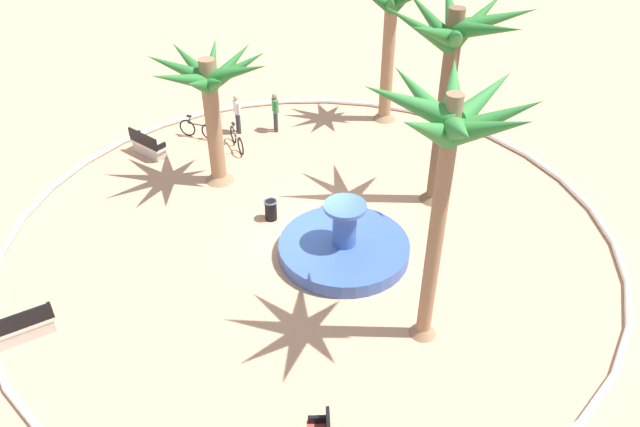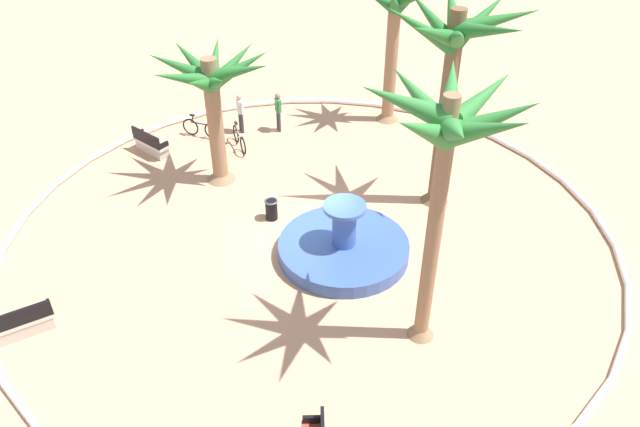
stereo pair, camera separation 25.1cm
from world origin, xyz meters
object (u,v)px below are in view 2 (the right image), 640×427
object	(u,v)px
palm_tree_far_side	(454,54)
bench_north	(23,324)
bicycle_by_lamppost	(201,128)
person_cyclist_helmet	(278,110)
palm_tree_near_fountain	(447,144)
palm_tree_by_curb	(212,87)
palm_tree_mid_plaza	(394,19)
fountain	(344,247)
trash_bin	(271,209)
person_cyclist_photo	(240,111)
bicycle_red_frame	(239,139)
bench_west	(151,145)

from	to	relation	value
palm_tree_far_side	bench_north	size ratio (longest dim) A/B	4.34
bench_north	bicycle_by_lamppost	distance (m)	11.21
palm_tree_far_side	person_cyclist_helmet	size ratio (longest dim) A/B	4.17
palm_tree_near_fountain	palm_tree_by_curb	world-z (taller)	palm_tree_near_fountain
palm_tree_near_fountain	palm_tree_by_curb	size ratio (longest dim) A/B	1.47
palm_tree_near_fountain	palm_tree_mid_plaza	distance (m)	12.45
person_cyclist_helmet	bicycle_by_lamppost	bearing A→B (deg)	14.95
fountain	person_cyclist_helmet	world-z (taller)	fountain
trash_bin	person_cyclist_photo	xyz separation A→B (m)	(2.14, -5.89, 0.55)
fountain	palm_tree_by_curb	bearing A→B (deg)	-40.14
fountain	bicycle_by_lamppost	bearing A→B (deg)	-48.68
bench_north	bicycle_red_frame	distance (m)	10.96
palm_tree_by_curb	person_cyclist_helmet	world-z (taller)	palm_tree_by_curb
bicycle_by_lamppost	palm_tree_far_side	bearing A→B (deg)	157.42
person_cyclist_photo	bench_west	bearing A→B (deg)	32.85
palm_tree_mid_plaza	bench_west	xyz separation A→B (m)	(9.14, 3.67, -3.96)
palm_tree_mid_plaza	bench_west	bearing A→B (deg)	21.90
palm_tree_far_side	person_cyclist_photo	distance (m)	9.80
bicycle_red_frame	person_cyclist_photo	world-z (taller)	person_cyclist_photo
palm_tree_near_fountain	bicycle_by_lamppost	bearing A→B (deg)	-50.34
palm_tree_near_fountain	palm_tree_mid_plaza	world-z (taller)	palm_tree_near_fountain
bench_north	palm_tree_by_curb	bearing A→B (deg)	-114.25
person_cyclist_helmet	fountain	bearing A→B (deg)	111.69
palm_tree_near_fountain	palm_tree_by_curb	bearing A→B (deg)	-45.64
palm_tree_mid_plaza	bench_north	size ratio (longest dim) A/B	3.64
bench_west	person_cyclist_photo	world-z (taller)	person_cyclist_photo
bicycle_by_lamppost	palm_tree_by_curb	bearing A→B (deg)	116.01
palm_tree_by_curb	fountain	bearing A→B (deg)	139.86
bench_north	bicycle_red_frame	bearing A→B (deg)	-110.17
bench_north	person_cyclist_photo	xyz separation A→B (m)	(-3.61, -11.59, 0.59)
bench_west	bench_north	distance (m)	9.57
bench_west	person_cyclist_helmet	distance (m)	5.22
person_cyclist_helmet	person_cyclist_photo	xyz separation A→B (m)	(1.51, 0.25, 0.00)
fountain	person_cyclist_photo	size ratio (longest dim) A/B	2.41
trash_bin	bicycle_by_lamppost	size ratio (longest dim) A/B	0.44
bench_north	person_cyclist_photo	bearing A→B (deg)	-107.31
palm_tree_mid_plaza	person_cyclist_photo	distance (m)	7.07
bench_north	person_cyclist_helmet	xyz separation A→B (m)	(-5.12, -11.83, 0.58)
bicycle_by_lamppost	palm_tree_near_fountain	bearing A→B (deg)	129.66
fountain	palm_tree_mid_plaza	size ratio (longest dim) A/B	0.69
palm_tree_far_side	bench_west	distance (m)	12.07
palm_tree_far_side	bench_west	xyz separation A→B (m)	(10.76, -2.34, -4.95)
bicycle_red_frame	fountain	bearing A→B (deg)	125.38
fountain	palm_tree_far_side	world-z (taller)	palm_tree_far_side
bench_west	bicycle_red_frame	bearing A→B (deg)	-167.53
palm_tree_mid_plaza	bicycle_red_frame	size ratio (longest dim) A/B	3.72
bicycle_red_frame	person_cyclist_helmet	size ratio (longest dim) A/B	0.94
fountain	palm_tree_mid_plaza	bearing A→B (deg)	-98.47
palm_tree_mid_plaza	trash_bin	world-z (taller)	palm_tree_mid_plaza
palm_tree_mid_plaza	person_cyclist_photo	xyz separation A→B (m)	(5.99, 1.64, -3.38)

